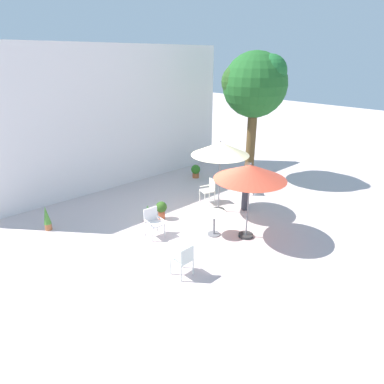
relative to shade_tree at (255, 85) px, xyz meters
The scene contains 15 objects.
ground_plane 6.29m from the shade_tree, 163.32° to the right, with size 60.00×60.00×0.00m, color beige.
villa_facade 5.80m from the shade_tree, 145.84° to the left, with size 10.83×0.30×5.49m, color white.
shade_tree is the anchor object (origin of this frame).
patio_umbrella_0 4.16m from the shade_tree, 157.43° to the right, with size 1.91×1.91×2.53m.
patio_umbrella_1 5.58m from the shade_tree, 142.24° to the right, with size 2.05×2.05×2.33m.
cafe_table_0 6.39m from the shade_tree, 152.54° to the right, with size 0.71×0.71×0.73m.
patio_chair_0 3.90m from the shade_tree, 142.67° to the right, with size 0.65×0.64×0.84m.
patio_chair_1 7.17m from the shade_tree, 168.32° to the right, with size 0.51×0.49×0.87m.
patio_chair_2 4.72m from the shade_tree, 168.09° to the right, with size 0.55×0.53×0.88m.
patio_chair_3 8.33m from the shade_tree, 153.42° to the right, with size 0.45×0.44×0.85m.
potted_plant_0 6.42m from the shade_tree, behind, with size 0.37×0.37×0.61m.
potted_plant_1 9.18m from the shade_tree, behind, with size 0.22×0.22×0.81m.
potted_plant_2 4.33m from the shade_tree, 136.62° to the left, with size 0.41×0.41×0.58m.
potted_plant_3 6.82m from the shade_tree, behind, with size 0.27×0.27×0.58m.
standing_person 4.51m from the shade_tree, 143.64° to the right, with size 0.38×0.38×1.75m.
Camera 1 is at (-6.46, -7.09, 5.04)m, focal length 30.69 mm.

